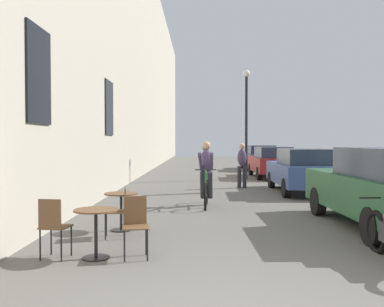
{
  "coord_description": "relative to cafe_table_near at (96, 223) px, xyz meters",
  "views": [
    {
      "loc": [
        -0.39,
        -3.92,
        1.71
      ],
      "look_at": [
        -0.65,
        13.75,
        1.21
      ],
      "focal_mm": 39.91,
      "sensor_mm": 36.0,
      "label": 1
    }
  ],
  "objects": [
    {
      "name": "building_facade_left",
      "position": [
        -1.57,
        11.76,
        5.55
      ],
      "size": [
        0.54,
        68.0,
        12.15
      ],
      "color": "#B7AD99",
      "rests_on": "ground_plane"
    },
    {
      "name": "cafe_table_near",
      "position": [
        0.0,
        0.0,
        0.0
      ],
      "size": [
        0.64,
        0.64,
        0.72
      ],
      "color": "black",
      "rests_on": "ground_plane"
    },
    {
      "name": "cafe_chair_near_toward_street",
      "position": [
        0.57,
        0.07,
        -0.0
      ],
      "size": [
        0.44,
        0.44,
        0.89
      ],
      "color": "black",
      "rests_on": "ground_plane"
    },
    {
      "name": "cafe_chair_near_toward_wall",
      "position": [
        -0.6,
        -0.08,
        -0.0
      ],
      "size": [
        0.43,
        0.43,
        0.89
      ],
      "color": "black",
      "rests_on": "ground_plane"
    },
    {
      "name": "cafe_table_mid",
      "position": [
        0.02,
        1.95,
        0.0
      ],
      "size": [
        0.64,
        0.64,
        0.72
      ],
      "color": "black",
      "rests_on": "ground_plane"
    },
    {
      "name": "cafe_chair_mid_toward_street",
      "position": [
        0.09,
        1.36,
        -0.0
      ],
      "size": [
        0.44,
        0.44,
        0.89
      ],
      "color": "black",
      "rests_on": "ground_plane"
    },
    {
      "name": "cyclist_on_bicycle",
      "position": [
        1.7,
        5.06,
        0.29
      ],
      "size": [
        0.52,
        1.76,
        1.74
      ],
      "color": "black",
      "rests_on": "ground_plane"
    },
    {
      "name": "pedestrian_near",
      "position": [
        1.74,
        7.87,
        0.38
      ],
      "size": [
        0.37,
        0.29,
        1.6
      ],
      "color": "#26262D",
      "rests_on": "ground_plane"
    },
    {
      "name": "pedestrian_mid",
      "position": [
        3.1,
        9.46,
        0.4
      ],
      "size": [
        0.37,
        0.28,
        1.64
      ],
      "color": "#26262D",
      "rests_on": "ground_plane"
    },
    {
      "name": "street_lamp",
      "position": [
        3.64,
        12.96,
        2.59
      ],
      "size": [
        0.32,
        0.32,
        4.9
      ],
      "color": "black",
      "rests_on": "ground_plane"
    },
    {
      "name": "parked_car_second",
      "position": [
        4.95,
        8.03,
        0.24
      ],
      "size": [
        1.77,
        4.14,
        1.47
      ],
      "color": "#384C84",
      "rests_on": "ground_plane"
    },
    {
      "name": "parked_car_third",
      "position": [
        4.94,
        13.95,
        0.23
      ],
      "size": [
        1.77,
        4.11,
        1.46
      ],
      "color": "maroon",
      "rests_on": "ground_plane"
    },
    {
      "name": "parked_car_fourth",
      "position": [
        5.16,
        19.46,
        0.24
      ],
      "size": [
        1.84,
        4.19,
        1.47
      ],
      "color": "#384C84",
      "rests_on": "ground_plane"
    }
  ]
}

